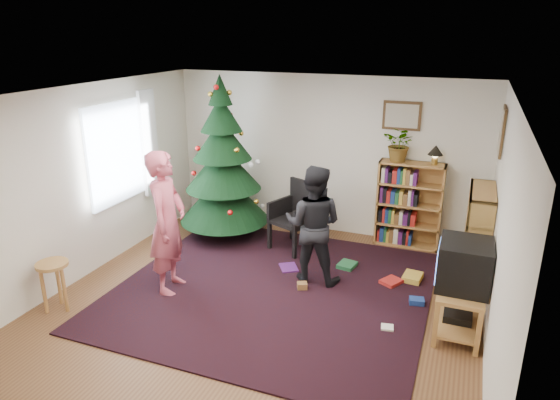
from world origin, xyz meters
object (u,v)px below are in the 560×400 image
(bookshelf_back, at_px, (409,204))
(table_lamp, at_px, (436,151))
(bookshelf_right, at_px, (477,238))
(potted_plant, at_px, (400,144))
(person_standing, at_px, (167,223))
(picture_right, at_px, (502,131))
(tv_stand, at_px, (459,305))
(person_by_chair, at_px, (313,225))
(christmas_tree, at_px, (223,172))
(armchair, at_px, (296,212))
(crt_tv, at_px, (464,265))
(picture_back, at_px, (402,116))
(stool, at_px, (53,273))

(bookshelf_back, bearing_deg, table_lamp, 0.00)
(bookshelf_right, relative_size, potted_plant, 2.52)
(person_standing, bearing_deg, picture_right, -74.25)
(tv_stand, xyz_separation_m, person_by_chair, (-1.84, 0.55, 0.46))
(tv_stand, bearing_deg, christmas_tree, 157.70)
(bookshelf_back, distance_m, tv_stand, 2.33)
(armchair, bearing_deg, table_lamp, 42.23)
(bookshelf_back, height_order, armchair, bookshelf_back)
(armchair, height_order, person_standing, person_standing)
(picture_right, bearing_deg, crt_tv, -99.40)
(picture_right, relative_size, crt_tv, 1.03)
(picture_right, distance_m, bookshelf_back, 1.79)
(bookshelf_right, xyz_separation_m, potted_plant, (-1.16, 1.01, 0.89))
(potted_plant, bearing_deg, crt_tv, -64.17)
(bookshelf_back, height_order, potted_plant, potted_plant)
(bookshelf_back, relative_size, armchair, 1.27)
(bookshelf_back, bearing_deg, tv_stand, -68.58)
(person_by_chair, bearing_deg, picture_back, -117.56)
(christmas_tree, distance_m, person_standing, 1.82)
(christmas_tree, distance_m, stool, 2.90)
(bookshelf_right, bearing_deg, tv_stand, 173.99)
(picture_back, distance_m, person_by_chair, 2.23)
(person_standing, bearing_deg, picture_back, -53.49)
(picture_back, distance_m, christmas_tree, 2.80)
(tv_stand, relative_size, potted_plant, 1.65)
(bookshelf_right, height_order, armchair, bookshelf_right)
(armchair, distance_m, potted_plant, 1.82)
(picture_back, xyz_separation_m, person_by_chair, (-0.77, -1.73, -1.17))
(bookshelf_back, distance_m, stool, 4.93)
(stool, bearing_deg, bookshelf_back, 43.43)
(armchair, bearing_deg, person_standing, -97.70)
(tv_stand, distance_m, table_lamp, 2.51)
(potted_plant, bearing_deg, person_standing, -133.97)
(potted_plant, height_order, table_lamp, potted_plant)
(picture_right, relative_size, bookshelf_right, 0.46)
(armchair, distance_m, stool, 3.38)
(tv_stand, distance_m, person_standing, 3.50)
(stool, bearing_deg, table_lamp, 41.13)
(stool, bearing_deg, armchair, 53.27)
(picture_right, bearing_deg, armchair, -178.10)
(stool, bearing_deg, potted_plant, 45.08)
(picture_back, height_order, person_by_chair, picture_back)
(christmas_tree, relative_size, person_by_chair, 1.62)
(tv_stand, height_order, stool, stool)
(christmas_tree, xyz_separation_m, person_standing, (0.17, -1.81, -0.15))
(potted_plant, xyz_separation_m, table_lamp, (0.50, 0.00, -0.06))
(picture_back, relative_size, crt_tv, 0.94)
(armchair, height_order, potted_plant, potted_plant)
(crt_tv, relative_size, person_standing, 0.32)
(christmas_tree, relative_size, person_standing, 1.40)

